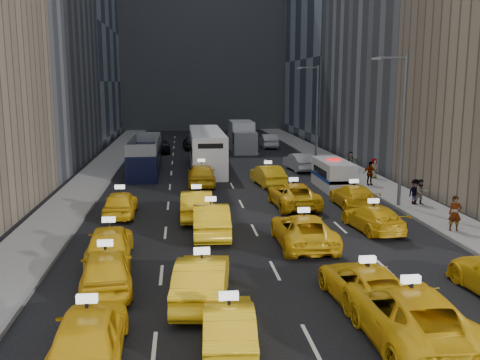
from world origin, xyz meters
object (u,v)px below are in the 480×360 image
object	(u,v)px
double_decker	(145,156)
pedestrian_0	(455,213)
nypd_van	(333,175)
box_truck	(242,137)
city_bus	(207,150)
taxi_1	(229,326)
taxi_0	(89,335)
taxi_2	(409,313)

from	to	relation	value
double_decker	pedestrian_0	distance (m)	25.79
nypd_van	box_truck	distance (m)	21.88
pedestrian_0	double_decker	bearing A→B (deg)	140.13
nypd_van	city_bus	world-z (taller)	city_bus
pedestrian_0	city_bus	bearing A→B (deg)	128.09
pedestrian_0	taxi_1	bearing A→B (deg)	-128.91
double_decker	box_truck	size ratio (longest dim) A/B	1.44
double_decker	pedestrian_0	size ratio (longest dim) A/B	5.84
taxi_0	taxi_1	size ratio (longest dim) A/B	1.15
taxi_0	nypd_van	world-z (taller)	nypd_van
taxi_2	pedestrian_0	bearing A→B (deg)	-123.62
nypd_van	taxi_0	bearing A→B (deg)	-122.40
taxi_1	taxi_2	bearing A→B (deg)	-177.35
nypd_van	city_bus	bearing A→B (deg)	128.63
taxi_2	pedestrian_0	size ratio (longest dim) A/B	3.33
taxi_2	nypd_van	xyz separation A→B (m)	(4.16, 22.31, 0.16)
taxi_1	taxi_0	bearing A→B (deg)	9.14
taxi_2	nypd_van	distance (m)	22.69
taxi_1	city_bus	distance (m)	32.08
nypd_van	box_truck	xyz separation A→B (m)	(-4.00, 21.50, 0.62)
nypd_van	double_decker	xyz separation A→B (m)	(-13.61, 8.04, 0.47)
taxi_0	taxi_2	world-z (taller)	taxi_2
city_bus	double_decker	bearing A→B (deg)	-157.32
taxi_0	pedestrian_0	size ratio (longest dim) A/B	2.66
taxi_0	city_bus	xyz separation A→B (m)	(4.71, 32.44, 0.86)
taxi_1	double_decker	bearing A→B (deg)	-78.75
taxi_0	taxi_2	bearing A→B (deg)	-179.78
taxi_2	box_truck	xyz separation A→B (m)	(0.16, 43.81, 0.78)
taxi_0	city_bus	bearing A→B (deg)	-100.08
taxi_0	taxi_2	xyz separation A→B (m)	(9.02, 0.32, 0.02)
nypd_van	double_decker	world-z (taller)	double_decker
taxi_0	pedestrian_0	distance (m)	19.24
taxi_2	double_decker	xyz separation A→B (m)	(-9.45, 30.34, 0.63)
city_bus	box_truck	distance (m)	12.52
taxi_0	pedestrian_0	xyz separation A→B (m)	(15.96, 10.75, 0.23)
double_decker	city_bus	bearing A→B (deg)	11.92
taxi_1	taxi_2	distance (m)	5.25
taxi_2	box_truck	size ratio (longest dim) A/B	0.82
city_bus	taxi_1	bearing A→B (deg)	-88.05
taxi_1	box_truck	distance (m)	44.09
nypd_van	city_bus	size ratio (longest dim) A/B	0.39
double_decker	city_bus	size ratio (longest dim) A/B	0.79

